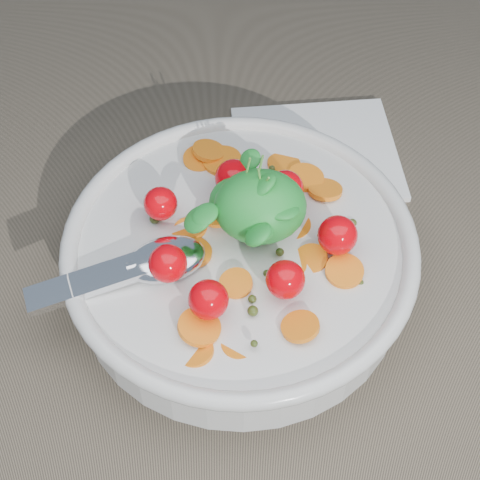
{
  "coord_description": "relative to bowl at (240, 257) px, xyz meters",
  "views": [
    {
      "loc": [
        -0.02,
        -0.33,
        0.52
      ],
      "look_at": [
        -0.01,
        0.02,
        0.06
      ],
      "focal_mm": 55.0,
      "sensor_mm": 36.0,
      "label": 1
    }
  ],
  "objects": [
    {
      "name": "bowl",
      "position": [
        0.0,
        0.0,
        0.0
      ],
      "size": [
        0.31,
        0.28,
        0.12
      ],
      "color": "silver",
      "rests_on": "ground"
    },
    {
      "name": "ground",
      "position": [
        0.01,
        -0.02,
        -0.03
      ],
      "size": [
        6.0,
        6.0,
        0.0
      ],
      "primitive_type": "plane",
      "color": "#786A55",
      "rests_on": "ground"
    },
    {
      "name": "napkin",
      "position": [
        0.08,
        0.15,
        -0.03
      ],
      "size": [
        0.16,
        0.15,
        0.01
      ],
      "primitive_type": "cube",
      "rotation": [
        0.0,
        0.0,
        0.07
      ],
      "color": "white",
      "rests_on": "ground"
    }
  ]
}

